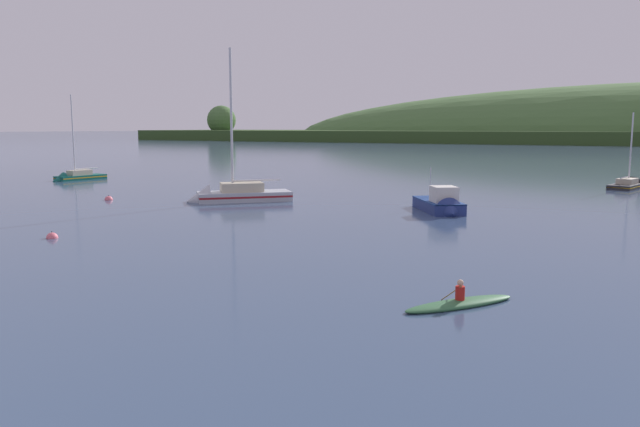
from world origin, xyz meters
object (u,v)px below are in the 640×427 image
object	(u,v)px
mooring_buoy_midchannel	(109,200)
canoe_with_paddler	(460,303)
sailboat_near_mooring	(629,186)
sailboat_midwater_white	(75,179)
sailboat_far_left	(232,198)
mooring_buoy_off_fishing_boat	(52,238)
fishing_boat_moored	(441,206)

from	to	relation	value
mooring_buoy_midchannel	canoe_with_paddler	bearing A→B (deg)	-23.41
sailboat_near_mooring	sailboat_midwater_white	xyz separation A→B (m)	(-55.07, -22.11, 0.03)
sailboat_near_mooring	canoe_with_paddler	xyz separation A→B (m)	(-1.62, -48.48, -0.04)
sailboat_far_left	mooring_buoy_midchannel	world-z (taller)	sailboat_far_left
sailboat_midwater_white	mooring_buoy_off_fishing_boat	distance (m)	39.34
sailboat_midwater_white	fishing_boat_moored	distance (m)	45.20
sailboat_near_mooring	canoe_with_paddler	distance (m)	48.51
mooring_buoy_midchannel	mooring_buoy_off_fishing_boat	bearing A→B (deg)	-50.07
sailboat_near_mooring	canoe_with_paddler	bearing A→B (deg)	-170.61
sailboat_near_mooring	mooring_buoy_off_fishing_boat	size ratio (longest dim) A/B	11.99
mooring_buoy_midchannel	sailboat_midwater_white	bearing A→B (deg)	148.81
sailboat_far_left	sailboat_near_mooring	bearing A→B (deg)	-178.85
fishing_boat_moored	sailboat_near_mooring	bearing A→B (deg)	122.12
sailboat_midwater_white	mooring_buoy_midchannel	world-z (taller)	sailboat_midwater_white
fishing_boat_moored	mooring_buoy_midchannel	bearing A→B (deg)	-112.35
sailboat_far_left	canoe_with_paddler	distance (m)	31.93
sailboat_far_left	canoe_with_paddler	xyz separation A→B (m)	(25.30, -19.48, -0.16)
sailboat_far_left	fishing_boat_moored	size ratio (longest dim) A/B	2.17
sailboat_near_mooring	mooring_buoy_midchannel	bearing A→B (deg)	143.94
sailboat_midwater_white	fishing_boat_moored	size ratio (longest dim) A/B	1.70
fishing_boat_moored	mooring_buoy_off_fishing_boat	bearing A→B (deg)	-72.49
fishing_boat_moored	sailboat_far_left	bearing A→B (deg)	-118.79
sailboat_far_left	canoe_with_paddler	world-z (taller)	sailboat_far_left
canoe_with_paddler	mooring_buoy_midchannel	distance (m)	37.83
canoe_with_paddler	fishing_boat_moored	bearing A→B (deg)	-125.07
sailboat_midwater_white	fishing_boat_moored	xyz separation A→B (m)	(44.98, -4.44, 0.25)
mooring_buoy_off_fishing_boat	mooring_buoy_midchannel	bearing A→B (deg)	129.93
fishing_boat_moored	canoe_with_paddler	xyz separation A→B (m)	(8.47, -21.93, -0.32)
canoe_with_paddler	mooring_buoy_midchannel	size ratio (longest dim) A/B	5.48
sailboat_midwater_white	mooring_buoy_off_fishing_boat	xyz separation A→B (m)	(30.27, -25.13, -0.16)
canoe_with_paddler	sailboat_far_left	bearing A→B (deg)	-93.79
sailboat_midwater_white	canoe_with_paddler	distance (m)	59.60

